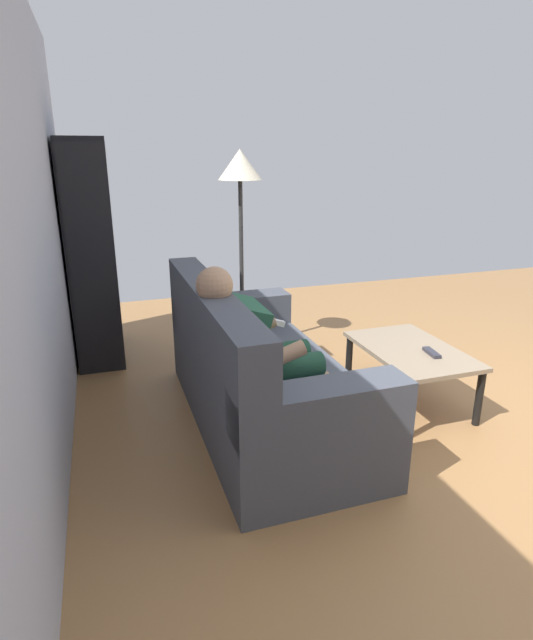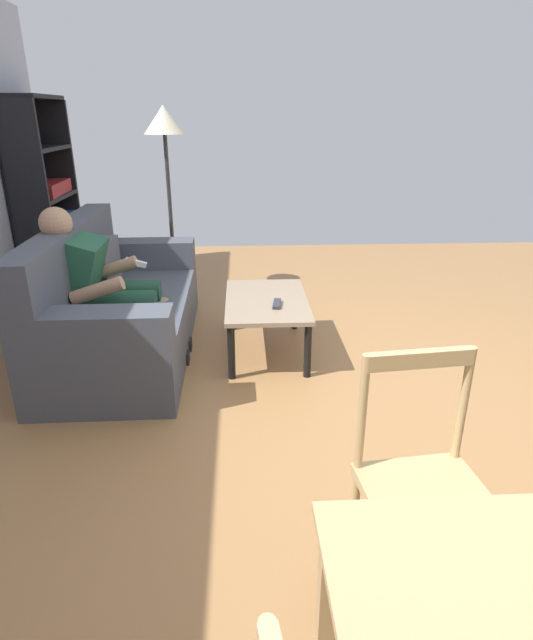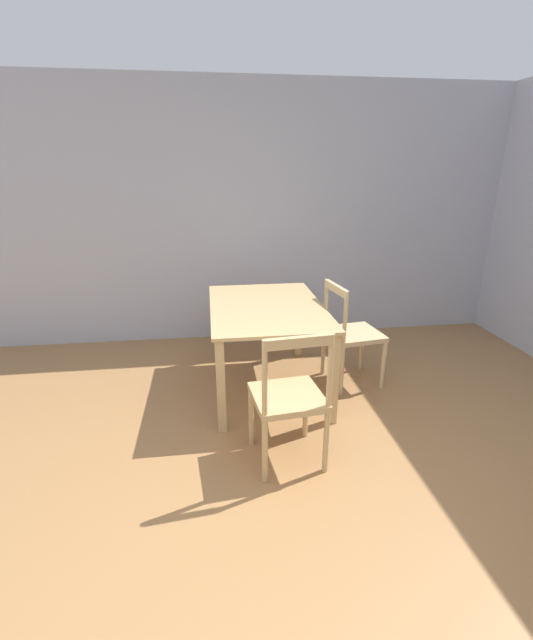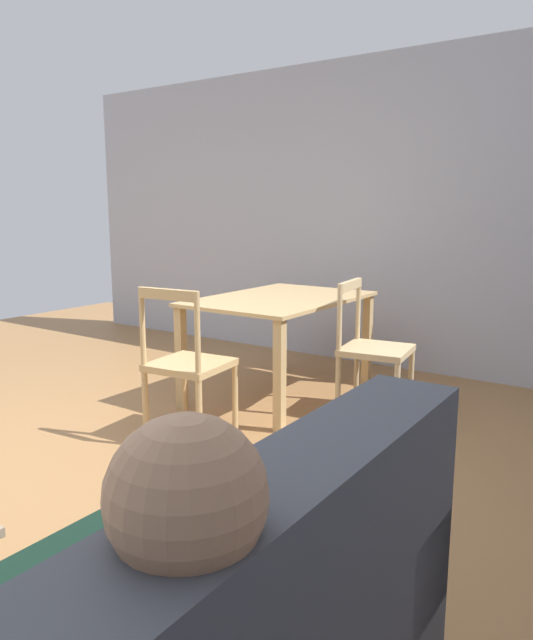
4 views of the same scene
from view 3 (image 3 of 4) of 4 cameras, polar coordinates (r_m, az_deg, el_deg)
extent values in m
plane|color=#9E7042|center=(2.16, 2.05, -35.29)|extent=(8.57, 8.57, 0.00)
cube|color=#ABB0BE|center=(4.53, -4.93, 13.61)|extent=(0.12, 5.93, 2.59)
cube|color=tan|center=(3.43, 0.00, 1.76)|extent=(1.32, 0.90, 0.02)
cube|color=tan|center=(4.09, -6.70, -0.71)|extent=(0.06, 0.06, 0.70)
cube|color=tan|center=(2.98, -6.12, -8.83)|extent=(0.06, 0.06, 0.70)
cube|color=tan|center=(4.18, 4.30, -0.20)|extent=(0.06, 0.06, 0.70)
cube|color=tan|center=(3.09, 8.97, -7.83)|extent=(0.06, 0.06, 0.70)
cube|color=#D1B27F|center=(3.69, 11.62, -1.84)|extent=(0.48, 0.48, 0.04)
cylinder|color=#D1B27F|center=(3.71, 15.34, -5.70)|extent=(0.04, 0.04, 0.44)
cylinder|color=#D1B27F|center=(4.01, 12.60, -3.52)|extent=(0.04, 0.04, 0.44)
cylinder|color=#D1B27F|center=(3.54, 10.01, -6.55)|extent=(0.04, 0.04, 0.44)
cylinder|color=#D1B27F|center=(3.85, 7.60, -4.18)|extent=(0.04, 0.04, 0.44)
cylinder|color=#D1B27F|center=(3.37, 10.45, 0.19)|extent=(0.03, 0.03, 0.44)
cylinder|color=#D1B27F|center=(3.70, 7.90, 2.08)|extent=(0.03, 0.03, 0.44)
cube|color=#D1B27F|center=(3.48, 9.29, 4.17)|extent=(0.38, 0.09, 0.06)
cube|color=tan|center=(2.67, 2.82, -10.22)|extent=(0.46, 0.46, 0.04)
cylinder|color=tan|center=(2.98, 5.27, -11.63)|extent=(0.04, 0.04, 0.44)
cylinder|color=tan|center=(2.90, -2.04, -12.61)|extent=(0.04, 0.04, 0.44)
cylinder|color=tan|center=(2.69, 7.98, -15.67)|extent=(0.04, 0.04, 0.44)
cylinder|color=tan|center=(2.59, -0.23, -16.98)|extent=(0.04, 0.04, 0.44)
cylinder|color=tan|center=(2.45, 8.47, -6.96)|extent=(0.03, 0.03, 0.47)
cylinder|color=tan|center=(2.35, -0.24, -8.03)|extent=(0.03, 0.03, 0.47)
cube|color=tan|center=(2.31, 4.34, -2.95)|extent=(0.08, 0.38, 0.06)
camera|label=1|loc=(4.08, 37.83, 14.74)|focal=28.38mm
camera|label=2|loc=(3.75, 9.08, 17.77)|focal=28.50mm
camera|label=4|loc=(2.79, 85.23, -7.56)|focal=33.53mm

